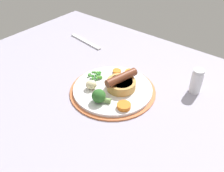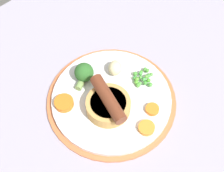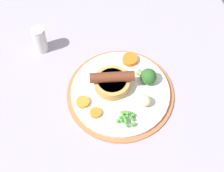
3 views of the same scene
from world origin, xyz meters
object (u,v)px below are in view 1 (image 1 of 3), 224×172
object	(u,v)px
carrot_slice_1	(130,72)
carrot_slice_4	(124,106)
potato_chunk_0	(91,85)
salt_shaker	(196,81)
pea_pile	(96,75)
sausage_pudding	(122,82)
dinner_plate	(113,90)
broccoli_floret_near	(99,96)
carrot_slice_0	(117,71)
fork	(86,42)

from	to	relation	value
carrot_slice_1	carrot_slice_4	distance (cm)	17.20
potato_chunk_0	carrot_slice_1	bearing A→B (deg)	72.95
salt_shaker	carrot_slice_1	bearing A→B (deg)	-162.68
pea_pile	salt_shaker	size ratio (longest dim) A/B	0.63
sausage_pudding	pea_pile	distance (cm)	9.97
sausage_pudding	pea_pile	size ratio (longest dim) A/B	2.22
dinner_plate	carrot_slice_1	distance (cm)	9.80
broccoli_floret_near	carrot_slice_4	size ratio (longest dim) A/B	1.38
sausage_pudding	carrot_slice_4	xyz separation A→B (cm)	(6.05, -6.88, -1.40)
dinner_plate	carrot_slice_1	size ratio (longest dim) A/B	8.22
carrot_slice_0	potato_chunk_0	bearing A→B (deg)	-93.57
carrot_slice_1	fork	xyz separation A→B (cm)	(-29.14, 8.94, -1.57)
carrot_slice_1	carrot_slice_4	world-z (taller)	carrot_slice_4
dinner_plate	salt_shaker	size ratio (longest dim) A/B	3.36
broccoli_floret_near	potato_chunk_0	xyz separation A→B (cm)	(-5.98, 3.01, -0.49)
carrot_slice_1	broccoli_floret_near	bearing A→B (deg)	-84.55
carrot_slice_1	carrot_slice_4	bearing A→B (deg)	-59.60
dinner_plate	pea_pile	distance (cm)	7.96
carrot_slice_1	salt_shaker	xyz separation A→B (cm)	(20.28, 6.33, 2.06)
pea_pile	fork	xyz separation A→B (cm)	(-21.93, 17.75, -1.94)
carrot_slice_0	carrot_slice_4	xyz separation A→B (cm)	(12.30, -12.62, 0.19)
carrot_slice_0	fork	world-z (taller)	carrot_slice_0
dinner_plate	broccoli_floret_near	size ratio (longest dim) A/B	4.97
fork	carrot_slice_4	bearing A→B (deg)	-24.52
sausage_pudding	carrot_slice_0	bearing A→B (deg)	60.63
sausage_pudding	dinner_plate	bearing A→B (deg)	142.54
fork	pea_pile	bearing A→B (deg)	-31.37
pea_pile	salt_shaker	world-z (taller)	salt_shaker
carrot_slice_1	carrot_slice_4	size ratio (longest dim) A/B	0.83
pea_pile	potato_chunk_0	xyz separation A→B (cm)	(2.87, -5.34, 0.62)
broccoli_floret_near	salt_shaker	xyz separation A→B (cm)	(18.65, 23.48, 0.60)
dinner_plate	fork	world-z (taller)	dinner_plate
pea_pile	carrot_slice_0	xyz separation A→B (cm)	(3.61, 6.59, -0.40)
potato_chunk_0	salt_shaker	world-z (taller)	salt_shaker
carrot_slice_1	sausage_pudding	bearing A→B (deg)	-71.53
carrot_slice_0	carrot_slice_1	world-z (taller)	same
carrot_slice_4	fork	xyz separation A→B (cm)	(-37.84, 23.78, -1.72)
fork	carrot_slice_1	bearing A→B (deg)	-9.44
pea_pile	salt_shaker	xyz separation A→B (cm)	(27.49, 15.13, 1.70)
sausage_pudding	carrot_slice_1	world-z (taller)	sausage_pudding
fork	salt_shaker	size ratio (longest dim) A/B	2.26
pea_pile	potato_chunk_0	bearing A→B (deg)	-61.75
broccoli_floret_near	salt_shaker	size ratio (longest dim) A/B	0.68
dinner_plate	fork	bearing A→B (deg)	147.86
salt_shaker	potato_chunk_0	bearing A→B (deg)	-140.26
broccoli_floret_near	salt_shaker	world-z (taller)	salt_shaker
dinner_plate	carrot_slice_1	xyz separation A→B (cm)	(-0.53, 9.70, 1.31)
fork	dinner_plate	bearing A→B (deg)	-24.52
sausage_pudding	carrot_slice_4	bearing A→B (deg)	-125.55
dinner_plate	pea_pile	world-z (taller)	pea_pile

